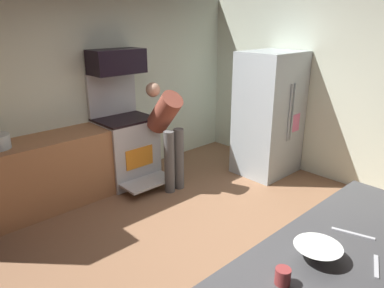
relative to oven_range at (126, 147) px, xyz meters
name	(u,v)px	position (x,y,z in m)	size (l,w,h in m)	color
ground_plane	(211,244)	(-0.26, -1.97, -0.52)	(5.20, 4.80, 0.02)	#896044
wall_back	(92,92)	(-0.26, 0.37, 0.79)	(5.20, 0.12, 2.60)	silver
wall_right	(338,92)	(2.28, -1.97, 0.79)	(0.12, 4.80, 2.60)	silver
lower_cabinet_run	(47,173)	(-1.16, 0.01, -0.06)	(2.40, 0.60, 0.90)	#A56E46
oven_range	(126,147)	(0.00, 0.00, 0.00)	(0.76, 1.01, 1.56)	#BABDC1
microwave	(117,61)	(0.00, 0.09, 1.21)	(0.74, 0.38, 0.33)	black
refrigerator	(269,114)	(1.77, -1.19, 0.40)	(0.88, 0.75, 1.84)	#B1C0C7
person_cook	(167,128)	(0.30, -0.58, 0.35)	(0.31, 0.63, 1.45)	#585858
mixing_bowl_small	(317,252)	(-0.85, -3.40, 0.43)	(0.29, 0.29, 0.09)	white
mug_coffee	(283,276)	(-1.18, -3.38, 0.43)	(0.09, 0.09, 0.09)	#983434
knife_chef	(353,233)	(-0.43, -3.44, 0.39)	(0.27, 0.02, 0.01)	#B7BABF
knife_paring	(376,266)	(-0.66, -3.68, 0.39)	(0.22, 0.02, 0.01)	#B7BABF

